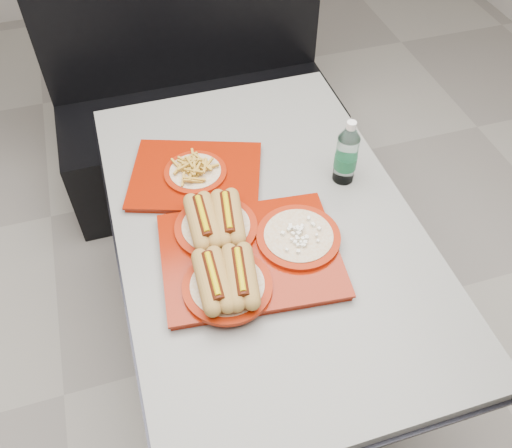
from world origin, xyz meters
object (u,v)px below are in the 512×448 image
object	(u,v)px
tray_near	(243,251)
water_bottle	(346,155)
diner_table	(265,254)
tray_far	(196,173)
booth_bench	(196,105)

from	to	relation	value
tray_near	water_bottle	distance (m)	0.47
tray_near	water_bottle	size ratio (longest dim) A/B	2.35
tray_near	water_bottle	bearing A→B (deg)	29.12
diner_table	tray_far	bearing A→B (deg)	124.10
booth_bench	water_bottle	distance (m)	1.13
tray_near	tray_far	world-z (taller)	tray_near
diner_table	tray_far	xyz separation A→B (m)	(-0.16, 0.24, 0.19)
booth_bench	tray_far	distance (m)	0.95
tray_near	tray_far	size ratio (longest dim) A/B	1.08
booth_bench	tray_far	size ratio (longest dim) A/B	2.70
tray_far	diner_table	bearing A→B (deg)	-55.90
booth_bench	water_bottle	world-z (taller)	booth_bench
diner_table	tray_far	size ratio (longest dim) A/B	2.84
tray_far	water_bottle	world-z (taller)	water_bottle
water_bottle	tray_far	bearing A→B (deg)	163.45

